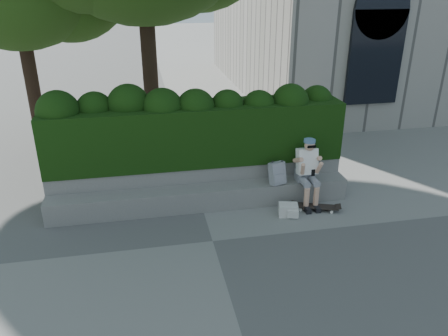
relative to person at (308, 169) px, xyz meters
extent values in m
plane|color=slate|center=(-2.12, -1.07, -0.75)|extent=(80.00, 80.00, 0.00)
cube|color=gray|center=(-2.12, 0.18, -0.53)|extent=(6.00, 0.45, 0.45)
cube|color=gray|center=(-2.12, 0.66, -0.38)|extent=(6.00, 0.50, 0.75)
cube|color=black|center=(-2.12, 0.88, 0.60)|extent=(6.00, 1.00, 1.20)
cylinder|color=black|center=(-2.89, 3.71, 1.05)|extent=(0.38, 0.38, 3.60)
cylinder|color=black|center=(-5.86, 4.20, 0.66)|extent=(0.34, 0.34, 2.82)
cube|color=gray|center=(0.00, 0.13, -0.19)|extent=(0.36, 0.26, 0.22)
cube|color=white|center=(0.00, 0.06, 0.15)|extent=(0.40, 0.32, 0.55)
sphere|color=tan|center=(0.00, -0.01, 0.51)|extent=(0.21, 0.21, 0.21)
cylinder|color=slate|center=(0.00, 0.01, 0.60)|extent=(0.23, 0.23, 0.06)
cube|color=black|center=(0.00, -0.29, 0.05)|extent=(0.07, 0.02, 0.13)
cylinder|color=tan|center=(-0.10, -0.31, -0.51)|extent=(0.11, 0.11, 0.47)
cylinder|color=tan|center=(0.10, -0.31, -0.51)|extent=(0.11, 0.11, 0.47)
cube|color=black|center=(-0.10, -0.37, -0.70)|extent=(0.10, 0.26, 0.10)
cube|color=black|center=(0.10, -0.37, -0.70)|extent=(0.10, 0.26, 0.10)
cube|color=black|center=(0.10, -0.35, -0.67)|extent=(0.89, 0.49, 0.02)
cylinder|color=silver|center=(-0.22, -0.34, -0.72)|extent=(0.07, 0.05, 0.06)
cylinder|color=silver|center=(-0.16, -0.16, -0.72)|extent=(0.07, 0.05, 0.06)
cylinder|color=silver|center=(0.35, -0.54, -0.72)|extent=(0.07, 0.05, 0.06)
cylinder|color=silver|center=(0.41, -0.37, -0.72)|extent=(0.07, 0.05, 0.06)
cube|color=#B8B7BC|center=(-0.60, 0.08, -0.08)|extent=(0.34, 0.25, 0.45)
cube|color=silver|center=(-0.52, -0.45, -0.63)|extent=(0.42, 0.34, 0.24)
camera|label=1|loc=(-3.18, -7.54, 3.53)|focal=35.00mm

